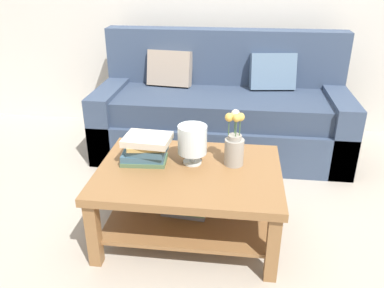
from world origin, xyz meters
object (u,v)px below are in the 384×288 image
coffee_table (189,188)px  flower_pitcher (234,145)px  glass_hurricane_vase (192,141)px  book_stack_main (146,149)px  couch (221,112)px

coffee_table → flower_pitcher: (0.27, 0.10, 0.27)m
glass_hurricane_vase → book_stack_main: bearing=-176.7°
coffee_table → book_stack_main: book_stack_main is taller
coffee_table → flower_pitcher: flower_pitcher is taller
coffee_table → flower_pitcher: 0.39m
glass_hurricane_vase → couch: bearing=84.6°
couch → flower_pitcher: (0.14, -1.20, 0.23)m
coffee_table → book_stack_main: 0.36m
coffee_table → book_stack_main: bearing=166.3°
couch → book_stack_main: (-0.40, -1.24, 0.19)m
couch → glass_hurricane_vase: bearing=-95.4°
book_stack_main → glass_hurricane_vase: glass_hurricane_vase is taller
coffee_table → flower_pitcher: size_ratio=3.18×
book_stack_main → glass_hurricane_vase: 0.30m
couch → book_stack_main: size_ratio=7.02×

